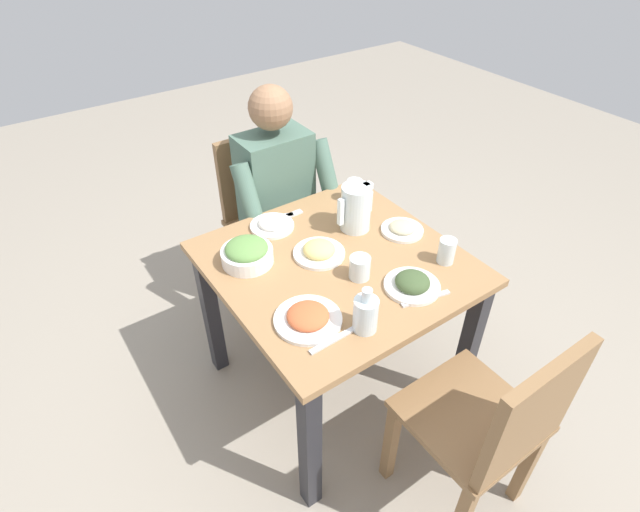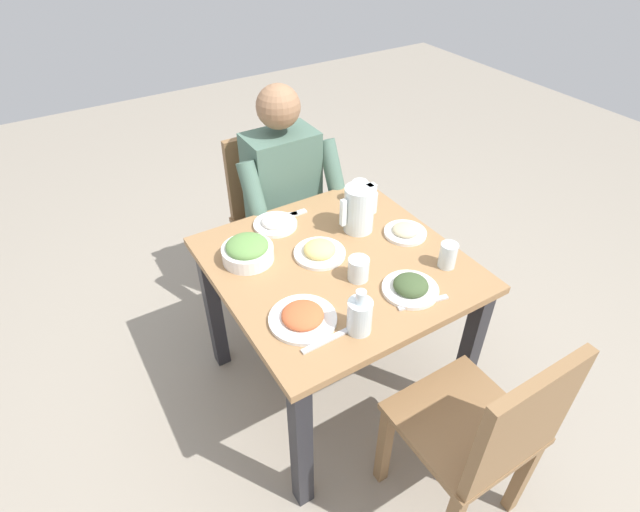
# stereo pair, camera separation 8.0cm
# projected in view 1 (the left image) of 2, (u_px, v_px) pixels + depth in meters

# --- Properties ---
(ground_plane) EXTENTS (8.00, 8.00, 0.00)m
(ground_plane) POSITION_uv_depth(u_px,v_px,m) (334.00, 380.00, 2.31)
(ground_plane) COLOR gray
(dining_table) EXTENTS (0.88, 0.88, 0.72)m
(dining_table) POSITION_uv_depth(u_px,v_px,m) (336.00, 285.00, 1.94)
(dining_table) COLOR #997047
(dining_table) RESTS_ON ground_plane
(chair_near) EXTENTS (0.40, 0.40, 0.88)m
(chair_near) POSITION_uv_depth(u_px,v_px,m) (266.00, 212.00, 2.52)
(chair_near) COLOR olive
(chair_near) RESTS_ON ground_plane
(chair_far) EXTENTS (0.40, 0.40, 0.88)m
(chair_far) POSITION_uv_depth(u_px,v_px,m) (493.00, 425.00, 1.57)
(chair_far) COLOR olive
(chair_far) RESTS_ON ground_plane
(diner_near) EXTENTS (0.48, 0.53, 1.18)m
(diner_near) POSITION_uv_depth(u_px,v_px,m) (286.00, 206.00, 2.29)
(diner_near) COLOR #4C6B5B
(diner_near) RESTS_ON ground_plane
(water_pitcher) EXTENTS (0.16, 0.12, 0.19)m
(water_pitcher) POSITION_uv_depth(u_px,v_px,m) (356.00, 208.00, 1.97)
(water_pitcher) COLOR silver
(water_pitcher) RESTS_ON dining_table
(salad_bowl) EXTENTS (0.19, 0.19, 0.09)m
(salad_bowl) POSITION_uv_depth(u_px,v_px,m) (247.00, 253.00, 1.83)
(salad_bowl) COLOR white
(salad_bowl) RESTS_ON dining_table
(plate_dolmas) EXTENTS (0.20, 0.20, 0.06)m
(plate_dolmas) POSITION_uv_depth(u_px,v_px,m) (412.00, 283.00, 1.74)
(plate_dolmas) COLOR white
(plate_dolmas) RESTS_ON dining_table
(plate_yoghurt) EXTENTS (0.18, 0.18, 0.04)m
(plate_yoghurt) POSITION_uv_depth(u_px,v_px,m) (272.00, 224.00, 2.03)
(plate_yoghurt) COLOR white
(plate_yoghurt) RESTS_ON dining_table
(plate_rice_curry) EXTENTS (0.22, 0.22, 0.05)m
(plate_rice_curry) POSITION_uv_depth(u_px,v_px,m) (308.00, 317.00, 1.61)
(plate_rice_curry) COLOR white
(plate_rice_curry) RESTS_ON dining_table
(plate_fries) EXTENTS (0.20, 0.20, 0.05)m
(plate_fries) POSITION_uv_depth(u_px,v_px,m) (319.00, 251.00, 1.88)
(plate_fries) COLOR white
(plate_fries) RESTS_ON dining_table
(plate_beans) EXTENTS (0.17, 0.17, 0.04)m
(plate_beans) POSITION_uv_depth(u_px,v_px,m) (402.00, 229.00, 2.00)
(plate_beans) COLOR white
(plate_beans) RESTS_ON dining_table
(water_glass_by_pitcher) EXTENTS (0.08, 0.08, 0.09)m
(water_glass_by_pitcher) POSITION_uv_depth(u_px,v_px,m) (360.00, 268.00, 1.77)
(water_glass_by_pitcher) COLOR silver
(water_glass_by_pitcher) RESTS_ON dining_table
(water_glass_near_right) EXTENTS (0.07, 0.07, 0.10)m
(water_glass_near_right) POSITION_uv_depth(u_px,v_px,m) (354.00, 190.00, 2.17)
(water_glass_near_right) COLOR silver
(water_glass_near_right) RESTS_ON dining_table
(water_glass_far_right) EXTENTS (0.06, 0.06, 0.09)m
(water_glass_far_right) POSITION_uv_depth(u_px,v_px,m) (366.00, 201.00, 2.11)
(water_glass_far_right) COLOR silver
(water_glass_far_right) RESTS_ON dining_table
(water_glass_far_left) EXTENTS (0.06, 0.06, 0.10)m
(water_glass_far_left) POSITION_uv_depth(u_px,v_px,m) (447.00, 251.00, 1.83)
(water_glass_far_left) COLOR silver
(water_glass_far_left) RESTS_ON dining_table
(oil_carafe) EXTENTS (0.08, 0.08, 0.16)m
(oil_carafe) POSITION_uv_depth(u_px,v_px,m) (365.00, 315.00, 1.56)
(oil_carafe) COLOR silver
(oil_carafe) RESTS_ON dining_table
(fork_near) EXTENTS (0.17, 0.03, 0.01)m
(fork_near) POSITION_uv_depth(u_px,v_px,m) (284.00, 217.00, 2.09)
(fork_near) COLOR silver
(fork_near) RESTS_ON dining_table
(knife_near) EXTENTS (0.18, 0.06, 0.01)m
(knife_near) POSITION_uv_depth(u_px,v_px,m) (426.00, 299.00, 1.70)
(knife_near) COLOR silver
(knife_near) RESTS_ON dining_table
(fork_far) EXTENTS (0.17, 0.08, 0.01)m
(fork_far) POSITION_uv_depth(u_px,v_px,m) (274.00, 218.00, 2.08)
(fork_far) COLOR silver
(fork_far) RESTS_ON dining_table
(knife_far) EXTENTS (0.19, 0.02, 0.01)m
(knife_far) POSITION_uv_depth(u_px,v_px,m) (334.00, 340.00, 1.55)
(knife_far) COLOR silver
(knife_far) RESTS_ON dining_table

